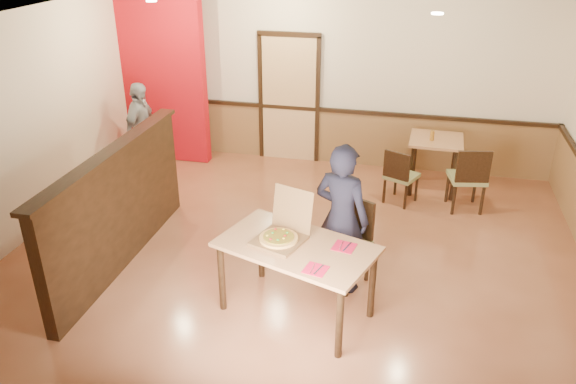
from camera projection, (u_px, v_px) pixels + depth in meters
name	position (u px, v px, depth m)	size (l,w,h in m)	color
floor	(289.00, 272.00, 6.62)	(7.00, 7.00, 0.00)	#B06744
ceiling	(289.00, 29.00, 5.40)	(7.00, 7.00, 0.00)	black
wall_back	(338.00, 81.00, 9.08)	(7.00, 7.00, 0.00)	beige
wall_left	(5.00, 137.00, 6.72)	(7.00, 7.00, 0.00)	beige
wainscot_back	(335.00, 137.00, 9.46)	(7.00, 0.04, 0.90)	brown
chair_rail_back	(336.00, 111.00, 9.24)	(7.00, 0.06, 0.06)	black
back_door	(289.00, 100.00, 9.36)	(0.90, 0.06, 2.10)	tan
booth_partition	(118.00, 207.00, 6.53)	(0.20, 3.10, 1.44)	black
red_accent_panel	(159.00, 78.00, 9.23)	(1.60, 0.20, 2.78)	#B20C15
spot_a	(151.00, 1.00, 7.45)	(0.14, 0.14, 0.02)	#FFE6B2
spot_c	(437.00, 13.00, 6.44)	(0.14, 0.14, 0.02)	#FFE6B2
main_table	(296.00, 254.00, 5.64)	(1.74, 1.34, 0.83)	#AB7348
diner_chair	(347.00, 238.00, 6.27)	(0.66, 0.66, 0.99)	olive
side_chair_left	(400.00, 175.00, 8.04)	(0.55, 0.55, 0.84)	olive
side_chair_right	(469.00, 177.00, 7.81)	(0.56, 0.56, 0.96)	olive
side_table	(435.00, 150.00, 8.40)	(0.79, 0.79, 0.83)	#AB7348
diner	(341.00, 219.00, 6.03)	(0.62, 0.41, 1.71)	black
passerby	(142.00, 130.00, 8.86)	(0.89, 0.37, 1.52)	#9C9DA4
pizza_box	(281.00, 235.00, 5.65)	(0.60, 0.66, 0.48)	brown
pizza	(279.00, 238.00, 5.62)	(0.39, 0.39, 0.03)	#DDA550
napkin_near	(316.00, 269.00, 5.19)	(0.25, 0.25, 0.01)	red
napkin_far	(344.00, 247.00, 5.56)	(0.25, 0.25, 0.01)	red
condiment	(432.00, 135.00, 8.23)	(0.06, 0.06, 0.15)	#8F5A1A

